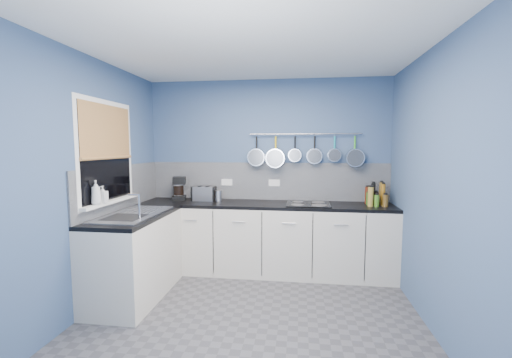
% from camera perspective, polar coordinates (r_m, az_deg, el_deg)
% --- Properties ---
extents(floor, '(3.20, 3.00, 0.02)m').
position_cam_1_polar(floor, '(3.42, -0.91, -22.83)').
color(floor, '#47474C').
rests_on(floor, ground).
extents(ceiling, '(3.20, 3.00, 0.02)m').
position_cam_1_polar(ceiling, '(3.14, -0.98, 22.11)').
color(ceiling, white).
rests_on(ceiling, ground).
extents(wall_back, '(3.20, 0.02, 2.50)m').
position_cam_1_polar(wall_back, '(4.52, 1.91, 0.92)').
color(wall_back, '#3A5279').
rests_on(wall_back, ground).
extents(wall_front, '(3.20, 0.02, 2.50)m').
position_cam_1_polar(wall_front, '(1.57, -9.23, -7.95)').
color(wall_front, '#3A5279').
rests_on(wall_front, ground).
extents(wall_left, '(0.02, 3.00, 2.50)m').
position_cam_1_polar(wall_left, '(3.64, -26.92, -0.82)').
color(wall_left, '#3A5279').
rests_on(wall_left, ground).
extents(wall_right, '(0.02, 3.00, 2.50)m').
position_cam_1_polar(wall_right, '(3.21, 28.76, -1.67)').
color(wall_right, '#3A5279').
rests_on(wall_right, ground).
extents(backsplash_back, '(3.20, 0.02, 0.50)m').
position_cam_1_polar(backsplash_back, '(4.51, 1.87, -0.37)').
color(backsplash_back, '#999BA1').
rests_on(backsplash_back, wall_back).
extents(backsplash_left, '(0.02, 1.80, 0.50)m').
position_cam_1_polar(backsplash_left, '(4.14, -21.91, -1.30)').
color(backsplash_left, '#999BA1').
rests_on(backsplash_left, wall_left).
extents(cabinet_run_back, '(3.20, 0.60, 0.86)m').
position_cam_1_polar(cabinet_run_back, '(4.36, 1.46, -10.21)').
color(cabinet_run_back, beige).
rests_on(cabinet_run_back, ground).
extents(worktop_back, '(3.20, 0.60, 0.04)m').
position_cam_1_polar(worktop_back, '(4.26, 1.47, -4.38)').
color(worktop_back, black).
rests_on(worktop_back, cabinet_run_back).
extents(cabinet_run_left, '(0.60, 1.20, 0.86)m').
position_cam_1_polar(cabinet_run_left, '(3.90, -19.96, -12.50)').
color(cabinet_run_left, beige).
rests_on(cabinet_run_left, ground).
extents(worktop_left, '(0.60, 1.20, 0.04)m').
position_cam_1_polar(worktop_left, '(3.78, -20.18, -6.00)').
color(worktop_left, black).
rests_on(worktop_left, cabinet_run_left).
extents(window_frame, '(0.01, 1.00, 1.10)m').
position_cam_1_polar(window_frame, '(3.85, -24.15, 4.10)').
color(window_frame, white).
rests_on(window_frame, wall_left).
extents(window_glass, '(0.01, 0.90, 1.00)m').
position_cam_1_polar(window_glass, '(3.85, -24.09, 4.10)').
color(window_glass, black).
rests_on(window_glass, wall_left).
extents(bamboo_blind, '(0.01, 0.90, 0.55)m').
position_cam_1_polar(bamboo_blind, '(3.85, -24.12, 7.45)').
color(bamboo_blind, '#B07146').
rests_on(bamboo_blind, wall_left).
extents(window_sill, '(0.10, 0.98, 0.03)m').
position_cam_1_polar(window_sill, '(3.88, -23.54, -3.52)').
color(window_sill, white).
rests_on(window_sill, wall_left).
extents(sink_unit, '(0.50, 0.95, 0.01)m').
position_cam_1_polar(sink_unit, '(3.78, -20.20, -5.64)').
color(sink_unit, silver).
rests_on(sink_unit, worktop_left).
extents(mixer_tap, '(0.12, 0.08, 0.26)m').
position_cam_1_polar(mixer_tap, '(3.53, -19.32, -4.32)').
color(mixer_tap, silver).
rests_on(mixer_tap, worktop_left).
extents(socket_left, '(0.15, 0.01, 0.09)m').
position_cam_1_polar(socket_left, '(4.59, -5.00, -0.54)').
color(socket_left, white).
rests_on(socket_left, backsplash_back).
extents(socket_right, '(0.15, 0.01, 0.09)m').
position_cam_1_polar(socket_right, '(4.49, 3.13, -0.66)').
color(socket_right, white).
rests_on(socket_right, backsplash_back).
extents(pot_rail, '(1.45, 0.02, 0.02)m').
position_cam_1_polar(pot_rail, '(4.43, 8.36, 7.63)').
color(pot_rail, silver).
rests_on(pot_rail, wall_back).
extents(soap_bottle_a, '(0.12, 0.12, 0.24)m').
position_cam_1_polar(soap_bottle_a, '(3.61, -25.68, -2.09)').
color(soap_bottle_a, white).
rests_on(soap_bottle_a, window_sill).
extents(soap_bottle_b, '(0.08, 0.08, 0.17)m').
position_cam_1_polar(soap_bottle_b, '(3.71, -24.72, -2.39)').
color(soap_bottle_b, white).
rests_on(soap_bottle_b, window_sill).
extents(paper_towel, '(0.15, 0.15, 0.28)m').
position_cam_1_polar(paper_towel, '(4.61, -13.13, -1.79)').
color(paper_towel, white).
rests_on(paper_towel, worktop_back).
extents(coffee_maker, '(0.22, 0.23, 0.31)m').
position_cam_1_polar(coffee_maker, '(4.59, -13.03, -1.60)').
color(coffee_maker, black).
rests_on(coffee_maker, worktop_back).
extents(toaster, '(0.30, 0.19, 0.19)m').
position_cam_1_polar(toaster, '(4.49, -8.89, -2.47)').
color(toaster, silver).
rests_on(toaster, worktop_back).
extents(canister, '(0.10, 0.10, 0.14)m').
position_cam_1_polar(canister, '(4.42, -6.44, -2.86)').
color(canister, silver).
rests_on(canister, worktop_back).
extents(hob, '(0.53, 0.47, 0.01)m').
position_cam_1_polar(hob, '(4.20, 8.91, -4.24)').
color(hob, black).
rests_on(hob, worktop_back).
extents(pan_0, '(0.23, 0.09, 0.42)m').
position_cam_1_polar(pan_0, '(4.45, 0.09, 4.96)').
color(pan_0, silver).
rests_on(pan_0, pot_rail).
extents(pan_1, '(0.25, 0.13, 0.44)m').
position_cam_1_polar(pan_1, '(4.43, 3.37, 4.81)').
color(pan_1, silver).
rests_on(pan_1, pot_rail).
extents(pan_2, '(0.17, 0.11, 0.36)m').
position_cam_1_polar(pan_2, '(4.42, 6.67, 5.30)').
color(pan_2, silver).
rests_on(pan_2, pot_rail).
extents(pan_3, '(0.20, 0.06, 0.39)m').
position_cam_1_polar(pan_3, '(4.42, 9.98, 5.08)').
color(pan_3, silver).
rests_on(pan_3, pot_rail).
extents(pan_4, '(0.17, 0.07, 0.36)m').
position_cam_1_polar(pan_4, '(4.44, 13.27, 5.21)').
color(pan_4, silver).
rests_on(pan_4, pot_rail).
extents(pan_5, '(0.23, 0.11, 0.42)m').
position_cam_1_polar(pan_5, '(4.47, 16.52, 4.72)').
color(pan_5, silver).
rests_on(pan_5, pot_rail).
extents(condiment_0, '(0.05, 0.05, 0.27)m').
position_cam_1_polar(condiment_0, '(4.44, 20.62, -2.30)').
color(condiment_0, brown).
rests_on(condiment_0, worktop_back).
extents(condiment_1, '(0.05, 0.05, 0.26)m').
position_cam_1_polar(condiment_1, '(4.44, 19.38, -2.35)').
color(condiment_1, black).
rests_on(condiment_1, worktop_back).
extents(condiment_2, '(0.06, 0.06, 0.21)m').
position_cam_1_polar(condiment_2, '(4.42, 18.50, -2.65)').
color(condiment_2, '#4C190C').
rests_on(condiment_2, worktop_back).
extents(condiment_3, '(0.05, 0.05, 0.26)m').
position_cam_1_polar(condiment_3, '(4.33, 20.88, -2.54)').
color(condiment_3, '#8C5914').
rests_on(condiment_3, worktop_back).
extents(condiment_4, '(0.06, 0.06, 0.16)m').
position_cam_1_polar(condiment_4, '(4.33, 19.73, -3.19)').
color(condiment_4, black).
rests_on(condiment_4, worktop_back).
extents(condiment_5, '(0.05, 0.05, 0.15)m').
position_cam_1_polar(condiment_5, '(4.34, 18.65, -3.20)').
color(condiment_5, '#265919').
rests_on(condiment_5, worktop_back).
extents(condiment_6, '(0.07, 0.07, 0.14)m').
position_cam_1_polar(condiment_6, '(4.28, 21.23, -3.48)').
color(condiment_6, brown).
rests_on(condiment_6, worktop_back).
extents(condiment_7, '(0.06, 0.06, 0.14)m').
position_cam_1_polar(condiment_7, '(4.23, 19.93, -3.52)').
color(condiment_7, '#3F721E').
rests_on(condiment_7, worktop_back).
extents(condiment_8, '(0.07, 0.07, 0.23)m').
position_cam_1_polar(condiment_8, '(4.23, 19.00, -2.88)').
color(condiment_8, olive).
rests_on(condiment_8, worktop_back).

